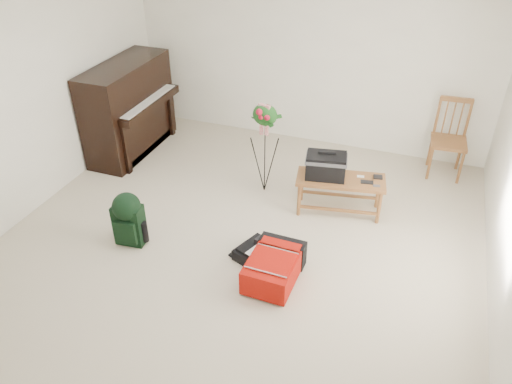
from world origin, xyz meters
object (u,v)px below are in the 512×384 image
at_px(dining_chair, 449,139).
at_px(flower_stand, 265,149).
at_px(green_backpack, 128,217).
at_px(piano, 130,110).
at_px(red_suitcase, 275,264).
at_px(black_duffel, 263,255).
at_px(bench, 331,169).

relative_size(dining_chair, flower_stand, 0.84).
height_order(dining_chair, flower_stand, flower_stand).
relative_size(dining_chair, green_backpack, 1.64).
bearing_deg(dining_chair, piano, -172.27).
bearing_deg(green_backpack, red_suitcase, -4.48).
distance_m(black_duffel, flower_stand, 1.42).
bearing_deg(bench, dining_chair, 36.94).
bearing_deg(bench, black_duffel, -119.86).
xyz_separation_m(bench, black_duffel, (-0.41, -1.15, -0.47)).
distance_m(black_duffel, green_backpack, 1.47).
height_order(piano, bench, piano).
bearing_deg(flower_stand, piano, -178.25).
bearing_deg(red_suitcase, piano, 147.64).
height_order(dining_chair, green_backpack, dining_chair).
bearing_deg(bench, red_suitcase, -109.68).
bearing_deg(red_suitcase, flower_stand, 114.77).
bearing_deg(green_backpack, flower_stand, 50.02).
bearing_deg(flower_stand, green_backpack, -112.38).
height_order(green_backpack, flower_stand, flower_stand).
xyz_separation_m(red_suitcase, green_backpack, (-1.62, -0.03, 0.18)).
height_order(red_suitcase, flower_stand, flower_stand).
bearing_deg(black_duffel, flower_stand, 130.21).
bearing_deg(bench, green_backpack, -154.09).
bearing_deg(dining_chair, black_duffel, -127.06).
bearing_deg(black_duffel, piano, 168.38).
height_order(bench, flower_stand, flower_stand).
bearing_deg(flower_stand, black_duffel, -59.22).
bearing_deg(piano, green_backpack, -59.32).
distance_m(piano, bench, 2.97).
bearing_deg(piano, flower_stand, -10.28).
xyz_separation_m(green_backpack, flower_stand, (1.00, 1.46, 0.24)).
height_order(black_duffel, green_backpack, green_backpack).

